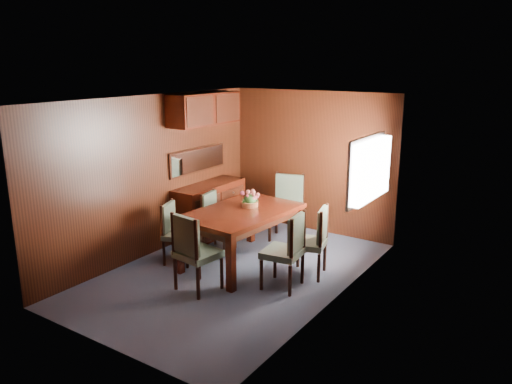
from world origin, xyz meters
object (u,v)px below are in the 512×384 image
Objects in this scene: chair_left_near at (175,229)px; chair_right_near at (288,247)px; sideboard at (209,210)px; chair_head at (193,249)px; flower_centerpiece at (250,198)px; dining_table at (242,218)px.

chair_right_near is (1.81, 0.14, 0.07)m from chair_left_near.
chair_head is (1.15, -1.76, 0.13)m from sideboard.
chair_right_near is 1.17m from flower_centerpiece.
chair_left_near is 0.86× the size of chair_head.
sideboard is 0.77× the size of dining_table.
dining_table is 1.77× the size of chair_right_near.
sideboard is at bearing 174.72° from chair_left_near.
chair_head is at bearing -85.22° from dining_table.
flower_centerpiece is (-0.97, 0.55, 0.37)m from chair_right_near.
chair_left_near is 0.88× the size of chair_right_near.
chair_left_near is (0.29, -1.15, 0.05)m from sideboard.
chair_right_near is at bearing -29.59° from flower_centerpiece.
sideboard is at bearing 153.66° from dining_table.
chair_head is (0.86, -0.60, 0.08)m from chair_left_near.
chair_left_near is 3.52× the size of flower_centerpiece.
flower_centerpiece reaches higher than chair_right_near.
flower_centerpiece reaches higher than chair_head.
chair_right_near is 3.97× the size of flower_centerpiece.
chair_left_near is at bearing -75.81° from sideboard.
dining_table is at bearing -30.51° from sideboard.
chair_left_near is at bearing 152.57° from chair_head.
chair_right_near reaches higher than chair_left_near.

